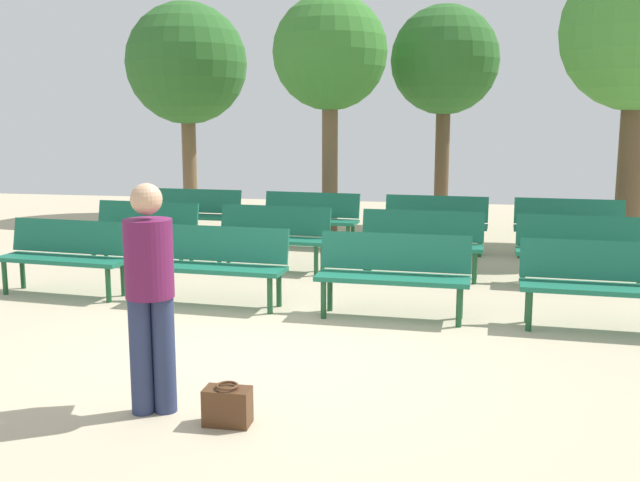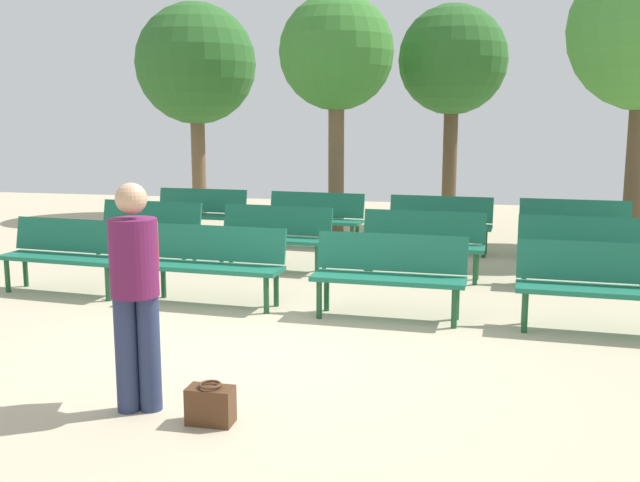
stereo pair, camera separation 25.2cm
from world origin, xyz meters
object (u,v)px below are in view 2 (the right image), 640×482
object	(u,v)px
bench_r0_c3	(600,282)
bench_r0_c2	(389,271)
bench_r2_c1	(314,216)
handbag	(211,405)
bench_r2_c3	(574,225)
tree_2	(337,55)
bench_r2_c2	(440,221)
bench_r0_c1	(215,260)
bench_r1_c1	(274,233)
bench_r1_c2	(423,240)
bench_r1_c3	(584,248)
visitor_with_backpack	(135,283)
tree_3	(196,65)
tree_0	(453,62)
bench_r0_c0	(67,251)
bench_r2_c0	(200,211)
bench_r1_c0	(148,227)

from	to	relation	value
bench_r0_c3	bench_r0_c2	bearing A→B (deg)	-179.16
bench_r2_c1	handbag	xyz separation A→B (m)	(0.87, -6.95, -0.37)
handbag	bench_r0_c3	bearing A→B (deg)	44.54
bench_r2_c3	tree_2	size ratio (longest dim) A/B	0.38
bench_r2_c2	bench_r2_c3	world-z (taller)	same
bench_r0_c1	bench_r1_c1	distance (m)	1.98
bench_r2_c2	handbag	xyz separation A→B (m)	(-1.16, -6.83, -0.37)
bench_r1_c2	bench_r2_c2	xyz separation A→B (m)	(0.11, 1.88, 0.00)
bench_r1_c3	visitor_with_backpack	xyz separation A→B (m)	(-3.64, -4.68, 0.43)
bench_r0_c1	bench_r1_c3	bearing A→B (deg)	25.94
tree_2	tree_3	xyz separation A→B (m)	(-3.35, 1.80, -0.00)
bench_r1_c3	tree_0	distance (m)	5.81
bench_r1_c2	tree_0	size ratio (longest dim) A/B	0.39
bench_r1_c3	tree_3	distance (m)	9.33
bench_r0_c1	bench_r1_c1	bearing A→B (deg)	89.97
bench_r0_c0	bench_r1_c1	distance (m)	2.75
bench_r2_c0	handbag	bearing A→B (deg)	-65.00
bench_r2_c0	tree_0	world-z (taller)	tree_0
bench_r2_c0	handbag	size ratio (longest dim) A/B	5.04
tree_0	visitor_with_backpack	world-z (taller)	tree_0
tree_0	tree_3	distance (m)	5.33
bench_r0_c2	bench_r2_c2	xyz separation A→B (m)	(0.30, 3.87, 0.00)
bench_r1_c3	tree_2	size ratio (longest dim) A/B	0.38
bench_r0_c3	bench_r0_c0	bearing A→B (deg)	179.43
bench_r1_c1	tree_2	distance (m)	4.22
tree_3	visitor_with_backpack	distance (m)	10.85
bench_r0_c0	bench_r0_c2	bearing A→B (deg)	0.92
bench_r1_c0	tree_2	bearing A→B (deg)	60.29
bench_r1_c1	bench_r0_c3	bearing A→B (deg)	-23.97
bench_r1_c0	bench_r1_c3	distance (m)	6.01
bench_r0_c0	bench_r2_c1	xyz separation A→B (m)	(2.19, 3.71, 0.00)
bench_r0_c1	visitor_with_backpack	size ratio (longest dim) A/B	0.99
tree_3	bench_r1_c3	bearing A→B (deg)	-36.55
bench_r2_c2	bench_r2_c1	bearing A→B (deg)	-179.85
bench_r2_c3	bench_r2_c2	bearing A→B (deg)	-178.45
bench_r1_c0	bench_r2_c2	size ratio (longest dim) A/B	1.01
bench_r0_c1	tree_0	xyz separation A→B (m)	(2.29, 6.56, 2.60)
bench_r1_c0	bench_r1_c3	xyz separation A→B (m)	(6.00, -0.38, 0.00)
bench_r0_c0	bench_r2_c0	bearing A→B (deg)	92.86
bench_r2_c0	bench_r2_c3	world-z (taller)	same
tree_2	tree_3	size ratio (longest dim) A/B	0.95
bench_r0_c0	bench_r1_c3	size ratio (longest dim) A/B	1.01
bench_r2_c2	bench_r2_c3	bearing A→B (deg)	1.89
bench_r1_c0	visitor_with_backpack	xyz separation A→B (m)	(2.37, -5.06, 0.43)
bench_r1_c1	visitor_with_backpack	world-z (taller)	visitor_with_backpack
bench_r1_c2	bench_r2_c3	world-z (taller)	same
bench_r2_c0	bench_r1_c3	bearing A→B (deg)	-18.35
bench_r0_c3	bench_r1_c2	world-z (taller)	same
bench_r0_c3	bench_r2_c0	world-z (taller)	same
bench_r2_c2	bench_r0_c3	bearing A→B (deg)	-62.12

